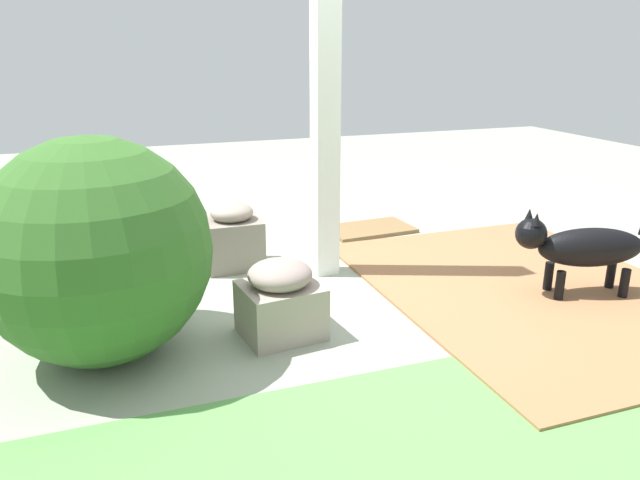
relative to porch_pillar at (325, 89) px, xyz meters
The scene contains 9 objects.
ground_plane 1.22m from the porch_pillar, 118.46° to the left, with size 12.00×12.00×0.00m, color gray.
brick_path 1.75m from the porch_pillar, 146.48° to the left, with size 1.80×2.40×0.02m, color #986843.
porch_pillar is the anchor object (origin of this frame).
stone_planter_nearest 1.16m from the porch_pillar, 29.22° to the right, with size 0.38×0.35×0.45m.
stone_planter_mid 1.36m from the porch_pillar, 55.86° to the left, with size 0.43×0.39×0.41m.
round_shrub 1.67m from the porch_pillar, 26.76° to the left, with size 1.07×1.07×1.07m, color #326024.
terracotta_pot_spiky 1.75m from the porch_pillar, 16.38° to the right, with size 0.31×0.31×0.58m.
dog 1.78m from the porch_pillar, 145.26° to the left, with size 0.78×0.37×0.54m.
doormat 1.53m from the porch_pillar, 131.45° to the right, with size 0.68×0.42×0.03m, color brown.
Camera 1 is at (1.45, 3.23, 1.44)m, focal length 33.85 mm.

